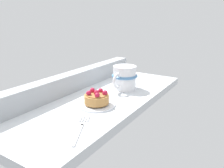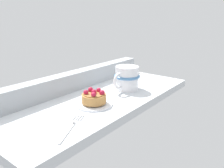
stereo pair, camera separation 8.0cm
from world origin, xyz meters
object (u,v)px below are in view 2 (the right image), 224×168
(dessert_plate, at_px, (94,104))
(raspberry_tart, at_px, (94,97))
(dessert_fork, at_px, (71,127))
(coffee_mug, at_px, (127,78))

(dessert_plate, relative_size, raspberry_tart, 1.52)
(raspberry_tart, distance_m, dessert_fork, 0.16)
(dessert_plate, xyz_separation_m, coffee_mug, (0.20, 0.01, 0.04))
(dessert_plate, bearing_deg, coffee_mug, 2.93)
(raspberry_tart, relative_size, dessert_fork, 0.54)
(dessert_plate, relative_size, coffee_mug, 0.89)
(coffee_mug, bearing_deg, dessert_fork, -168.97)
(raspberry_tart, bearing_deg, dessert_plate, 169.65)
(dessert_plate, height_order, dessert_fork, dessert_plate)
(raspberry_tart, xyz_separation_m, coffee_mug, (0.20, 0.01, 0.02))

